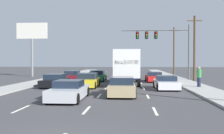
% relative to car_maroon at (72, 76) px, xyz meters
% --- Properties ---
extents(ground_plane, '(140.00, 140.00, 0.00)m').
position_rel_car_maroon_xyz_m(ground_plane, '(5.08, 0.91, -0.57)').
color(ground_plane, '#3D3D3F').
extents(sidewalk_right, '(2.59, 80.00, 0.14)m').
position_rel_car_maroon_xyz_m(sidewalk_right, '(13.32, -4.09, -0.50)').
color(sidewalk_right, '#9E9E99').
rests_on(sidewalk_right, ground_plane).
extents(sidewalk_left, '(2.59, 80.00, 0.14)m').
position_rel_car_maroon_xyz_m(sidewalk_left, '(-3.17, -4.09, -0.50)').
color(sidewalk_left, '#9E9E99').
rests_on(sidewalk_left, ground_plane).
extents(lane_markings, '(6.94, 57.00, 0.01)m').
position_rel_car_maroon_xyz_m(lane_markings, '(5.08, -0.74, -0.57)').
color(lane_markings, silver).
rests_on(lane_markings, ground_plane).
extents(car_maroon, '(1.99, 4.17, 1.24)m').
position_rel_car_maroon_xyz_m(car_maroon, '(0.00, 0.00, 0.00)').
color(car_maroon, maroon).
rests_on(car_maroon, ground_plane).
extents(car_black, '(1.93, 4.14, 1.23)m').
position_rel_car_maroon_xyz_m(car_black, '(0.18, -7.71, 0.00)').
color(car_black, black).
rests_on(car_black, ground_plane).
extents(car_green, '(1.89, 4.32, 1.32)m').
position_rel_car_maroon_xyz_m(car_green, '(3.22, -0.20, 0.02)').
color(car_green, '#196B38').
rests_on(car_green, ground_plane).
extents(car_yellow, '(1.99, 4.15, 1.33)m').
position_rel_car_maroon_xyz_m(car_yellow, '(3.24, -7.50, 0.03)').
color(car_yellow, yellow).
rests_on(car_yellow, ground_plane).
extents(car_silver, '(1.95, 4.45, 1.25)m').
position_rel_car_maroon_xyz_m(car_silver, '(3.39, -15.09, -0.00)').
color(car_silver, '#B7BABF').
rests_on(car_silver, ground_plane).
extents(box_truck, '(2.60, 8.74, 3.50)m').
position_rel_car_maroon_xyz_m(box_truck, '(6.94, -4.87, 1.44)').
color(box_truck, white).
rests_on(box_truck, ground_plane).
extents(car_tan, '(1.99, 4.42, 1.33)m').
position_rel_car_maroon_xyz_m(car_tan, '(6.67, -12.86, 0.04)').
color(car_tan, tan).
rests_on(car_tan, ground_plane).
extents(car_red, '(1.93, 4.05, 1.17)m').
position_rel_car_maroon_xyz_m(car_red, '(10.10, -0.83, -0.03)').
color(car_red, red).
rests_on(car_red, ground_plane).
extents(car_white, '(1.95, 4.06, 1.19)m').
position_rel_car_maroon_xyz_m(car_white, '(10.38, -8.71, -0.02)').
color(car_white, white).
rests_on(car_white, ground_plane).
extents(traffic_signal_mast, '(9.07, 0.69, 7.31)m').
position_rel_car_maroon_xyz_m(traffic_signal_mast, '(11.00, 2.92, 4.89)').
color(traffic_signal_mast, '#595B56').
rests_on(traffic_signal_mast, ground_plane).
extents(utility_pole_mid, '(1.80, 0.28, 8.01)m').
position_rel_car_maroon_xyz_m(utility_pole_mid, '(15.15, 0.51, 3.57)').
color(utility_pole_mid, brown).
rests_on(utility_pole_mid, ground_plane).
extents(utility_pole_far, '(1.80, 0.28, 8.72)m').
position_rel_car_maroon_xyz_m(utility_pole_far, '(15.38, 16.07, 3.93)').
color(utility_pole_far, brown).
rests_on(utility_pole_far, ground_plane).
extents(roadside_billboard, '(4.92, 0.36, 8.46)m').
position_rel_car_maroon_xyz_m(roadside_billboard, '(-8.17, 7.27, 5.63)').
color(roadside_billboard, slate).
rests_on(roadside_billboard, ground_plane).
extents(pedestrian_near_corner, '(0.38, 0.38, 1.80)m').
position_rel_car_maroon_xyz_m(pedestrian_near_corner, '(13.44, -7.83, 0.47)').
color(pedestrian_near_corner, '#1E233F').
rests_on(pedestrian_near_corner, sidewalk_right).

